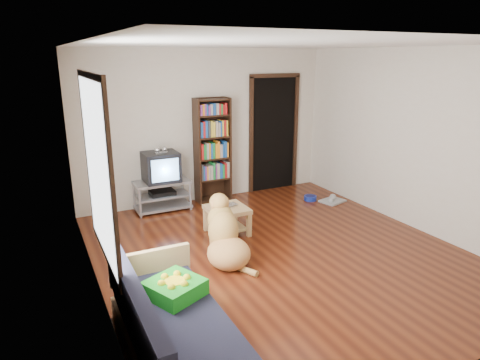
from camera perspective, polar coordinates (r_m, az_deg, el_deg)
name	(u,v)px	position (r m, az deg, el deg)	size (l,w,h in m)	color
ground	(280,253)	(5.69, 5.30, -9.61)	(5.00, 5.00, 0.00)	#56220E
ceiling	(286,44)	(5.12, 6.09, 17.56)	(5.00, 5.00, 0.00)	white
wall_back	(206,126)	(7.45, -4.57, 7.14)	(4.50, 4.50, 0.00)	beige
wall_front	(466,226)	(3.49, 27.92, -5.41)	(4.50, 4.50, 0.00)	beige
wall_left	(90,178)	(4.52, -19.36, 0.24)	(5.00, 5.00, 0.00)	beige
wall_right	(415,140)	(6.70, 22.31, 4.94)	(5.00, 5.00, 0.00)	beige
green_cushion	(175,288)	(3.95, -8.69, -14.07)	(0.43, 0.43, 0.14)	green
laptop	(228,207)	(6.06, -1.64, -3.62)	(0.35, 0.22, 0.03)	silver
dog_bowl	(310,198)	(7.71, 9.35, -2.38)	(0.22, 0.22, 0.08)	navy
grey_rag	(333,201)	(7.70, 12.23, -2.75)	(0.40, 0.32, 0.03)	gray
window	(98,170)	(3.99, -18.44, 1.26)	(0.03, 1.46, 1.70)	white
doorway	(274,131)	(8.06, 4.51, 6.52)	(1.03, 0.05, 2.19)	black
tv_stand	(162,194)	(7.18, -10.32, -1.90)	(0.90, 0.45, 0.50)	#99999E
crt_tv	(160,166)	(7.07, -10.56, 1.80)	(0.55, 0.52, 0.58)	black
bookshelf	(212,145)	(7.38, -3.71, 4.70)	(0.60, 0.30, 1.80)	black
sofa	(174,335)	(3.79, -8.84, -19.71)	(0.80, 1.80, 0.80)	tan
coffee_table	(227,215)	(6.14, -1.75, -4.71)	(0.55, 0.55, 0.40)	#D7B76E
dog	(225,238)	(5.34, -2.01, -7.68)	(0.59, 1.04, 0.85)	tan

